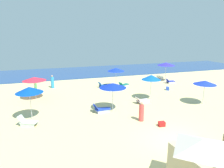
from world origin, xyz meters
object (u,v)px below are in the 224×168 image
lounge_chair_4_0 (142,100)px  lounge_chair_6_1 (160,78)px  beachgoer_2 (141,112)px  umbrella_3 (116,70)px  beachgoer_0 (35,85)px  beachgoer_1 (52,82)px  cabana_0 (201,167)px  umbrella_5 (113,85)px  lounge_chair_5_1 (101,109)px  umbrella_0 (29,90)px  umbrella_1 (205,83)px  lounge_chair_3_1 (124,85)px  umbrella_6 (166,64)px  lounge_chair_0_0 (27,122)px  cooler_box_1 (168,89)px  umbrella_4 (151,77)px  umbrella_2 (34,79)px  cooler_box_0 (162,124)px  lounge_chair_3_0 (103,85)px  lounge_chair_5_0 (101,109)px  lounge_chair_6_0 (170,81)px

lounge_chair_4_0 → lounge_chair_6_1: bearing=-48.8°
beachgoer_2 → umbrella_3: bearing=92.1°
beachgoer_0 → beachgoer_1: same height
cabana_0 → umbrella_5: 10.25m
lounge_chair_4_0 → lounge_chair_5_1: (-4.40, -1.01, 0.02)m
umbrella_0 → umbrella_1: size_ratio=1.14×
lounge_chair_3_1 → umbrella_6: size_ratio=0.60×
lounge_chair_0_0 → cooler_box_1: (15.22, 5.27, -0.10)m
lounge_chair_0_0 → umbrella_4: umbrella_4 is taller
lounge_chair_3_1 → cooler_box_1: size_ratio=3.12×
lounge_chair_6_1 → beachgoer_1: size_ratio=0.95×
cooler_box_1 → lounge_chair_6_1: bearing=7.1°
umbrella_5 → beachgoer_0: size_ratio=1.55×
umbrella_2 → cooler_box_0: bearing=-46.2°
beachgoer_0 → beachgoer_1: (1.95, 0.99, -0.02)m
umbrella_3 → lounge_chair_3_0: bearing=161.0°
umbrella_3 → cabana_0: bearing=-97.5°
umbrella_1 → lounge_chair_5_1: size_ratio=1.47×
umbrella_3 → lounge_chair_6_1: umbrella_3 is taller
umbrella_4 → lounge_chair_5_0: 6.43m
cooler_box_1 → umbrella_5: bearing=146.0°
beachgoer_2 → cooler_box_0: (1.02, -1.32, -0.53)m
umbrella_0 → umbrella_2: (0.09, 5.14, -0.25)m
umbrella_3 → lounge_chair_0_0: bearing=-139.3°
lounge_chair_6_1 → lounge_chair_5_0: bearing=91.9°
umbrella_1 → lounge_chair_3_1: (-4.97, 8.32, -1.87)m
lounge_chair_3_0 → lounge_chair_5_0: 8.40m
lounge_chair_5_0 → beachgoer_1: size_ratio=0.80×
lounge_chair_6_1 → cooler_box_0: (-8.02, -13.80, -0.09)m
beachgoer_2 → cooler_box_1: bearing=55.5°
umbrella_1 → umbrella_4: 5.01m
umbrella_6 → umbrella_3: bearing=-171.5°
lounge_chair_6_1 → beachgoer_2: size_ratio=0.99×
umbrella_0 → lounge_chair_5_1: bearing=-2.8°
lounge_chair_5_1 → cooler_box_0: size_ratio=3.36×
lounge_chair_6_1 → beachgoer_2: beachgoer_2 is taller
umbrella_5 → cooler_box_0: bearing=-58.8°
umbrella_4 → lounge_chair_6_1: bearing=53.7°
lounge_chair_6_1 → beachgoer_0: (-17.23, -1.24, 0.50)m
lounge_chair_3_0 → lounge_chair_4_0: bearing=-177.5°
umbrella_2 → cooler_box_1: (14.90, -1.12, -1.96)m
umbrella_4 → lounge_chair_6_0: 8.24m
lounge_chair_5_1 → cooler_box_1: 10.29m
umbrella_2 → lounge_chair_6_1: umbrella_2 is taller
lounge_chair_5_0 → umbrella_2: bearing=39.3°
umbrella_2 → lounge_chair_4_0: bearing=-23.9°
umbrella_5 → umbrella_6: size_ratio=0.94×
umbrella_3 → beachgoer_0: 9.74m
umbrella_1 → lounge_chair_3_1: umbrella_1 is taller
umbrella_1 → lounge_chair_4_0: size_ratio=1.53×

